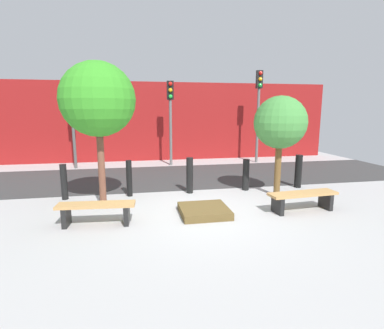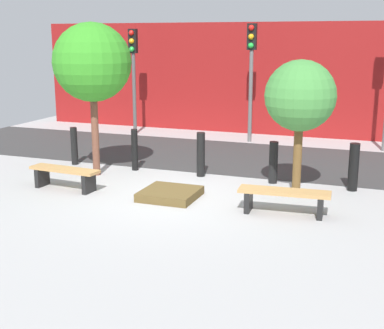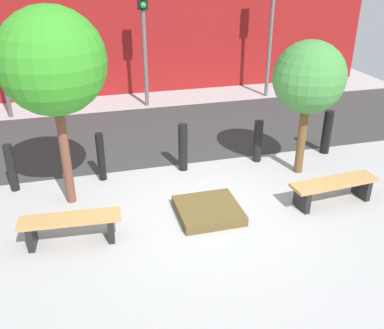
# 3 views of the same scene
# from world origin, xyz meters

# --- Properties ---
(ground_plane) EXTENTS (18.00, 18.00, 0.00)m
(ground_plane) POSITION_xyz_m (0.00, 0.00, 0.00)
(ground_plane) COLOR #A4A4A4
(road_strip) EXTENTS (18.00, 4.04, 0.01)m
(road_strip) POSITION_xyz_m (0.00, 4.06, 0.01)
(road_strip) COLOR #353535
(road_strip) RESTS_ON ground
(building_facade) EXTENTS (16.20, 0.50, 3.69)m
(building_facade) POSITION_xyz_m (0.00, 8.03, 1.84)
(building_facade) COLOR maroon
(building_facade) RESTS_ON ground
(bench_left) EXTENTS (1.63, 0.51, 0.47)m
(bench_left) POSITION_xyz_m (-2.37, -0.29, 0.33)
(bench_left) COLOR black
(bench_left) RESTS_ON ground
(bench_right) EXTENTS (1.71, 0.56, 0.46)m
(bench_right) POSITION_xyz_m (2.37, -0.29, 0.33)
(bench_right) COLOR black
(bench_right) RESTS_ON ground
(planter_bed) EXTENTS (1.11, 1.09, 0.17)m
(planter_bed) POSITION_xyz_m (0.00, -0.09, 0.09)
(planter_bed) COLOR brown
(planter_bed) RESTS_ON ground
(tree_behind_left_bench) EXTENTS (1.80, 1.80, 3.55)m
(tree_behind_left_bench) POSITION_xyz_m (-2.37, 1.04, 2.63)
(tree_behind_left_bench) COLOR brown
(tree_behind_left_bench) RESTS_ON ground
(tree_behind_right_bench) EXTENTS (1.44, 1.44, 2.78)m
(tree_behind_right_bench) POSITION_xyz_m (2.37, 1.04, 2.05)
(tree_behind_right_bench) COLOR brown
(tree_behind_right_bench) RESTS_ON ground
(bollard_far_left) EXTENTS (0.17, 0.17, 0.97)m
(bollard_far_left) POSITION_xyz_m (-3.45, 1.79, 0.48)
(bollard_far_left) COLOR black
(bollard_far_left) RESTS_ON ground
(bollard_left) EXTENTS (0.16, 0.16, 1.02)m
(bollard_left) POSITION_xyz_m (-1.73, 1.79, 0.51)
(bollard_left) COLOR black
(bollard_left) RESTS_ON ground
(bollard_center) EXTENTS (0.20, 0.20, 1.05)m
(bollard_center) POSITION_xyz_m (0.00, 1.79, 0.52)
(bollard_center) COLOR black
(bollard_center) RESTS_ON ground
(bollard_right) EXTENTS (0.20, 0.20, 0.95)m
(bollard_right) POSITION_xyz_m (1.73, 1.79, 0.47)
(bollard_right) COLOR black
(bollard_right) RESTS_ON ground
(bollard_far_right) EXTENTS (0.21, 0.21, 1.03)m
(bollard_far_right) POSITION_xyz_m (3.45, 1.79, 0.51)
(bollard_far_right) COLOR black
(bollard_far_right) RESTS_ON ground
(traffic_light_mid_west) EXTENTS (0.28, 0.27, 3.61)m
(traffic_light_mid_west) POSITION_xyz_m (0.00, 6.36, 2.49)
(traffic_light_mid_west) COLOR #5E5E5E
(traffic_light_mid_west) RESTS_ON ground
(traffic_light_mid_east) EXTENTS (0.28, 0.27, 4.13)m
(traffic_light_mid_east) POSITION_xyz_m (3.99, 6.36, 2.82)
(traffic_light_mid_east) COLOR #5F5F5F
(traffic_light_mid_east) RESTS_ON ground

